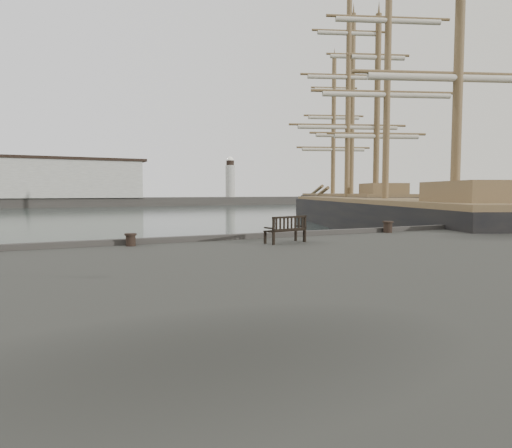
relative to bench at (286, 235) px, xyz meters
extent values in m
plane|color=black|center=(-0.20, 1.96, -1.83)|extent=(400.00, 400.00, 0.00)
cube|color=#383530|center=(-0.20, 93.96, -0.83)|extent=(140.00, 8.00, 2.00)
cube|color=#BABAAD|center=(-8.20, 93.96, 4.17)|extent=(46.00, 9.00, 8.00)
cube|color=black|center=(-8.20, 93.96, 8.47)|extent=(48.00, 9.50, 0.60)
cylinder|color=#BABAAD|center=(37.80, 93.96, 4.17)|extent=(2.40, 2.40, 8.00)
sphere|color=silver|center=(37.80, 93.96, 9.57)|extent=(1.61, 1.61, 1.61)
cube|color=black|center=(-0.01, 0.03, 0.14)|extent=(1.56, 0.83, 0.04)
cube|color=black|center=(0.04, -0.19, 0.36)|extent=(1.46, 0.39, 0.45)
cube|color=black|center=(-0.01, 0.03, -0.07)|extent=(1.46, 0.74, 0.41)
cylinder|color=black|center=(-4.72, 1.37, -0.08)|extent=(0.42, 0.42, 0.39)
cylinder|color=black|center=(5.67, 1.46, -0.04)|extent=(0.46, 0.46, 0.47)
cube|color=black|center=(19.29, 16.80, -1.43)|extent=(21.87, 40.26, 4.01)
cube|color=brown|center=(19.29, 16.80, 0.72)|extent=(21.21, 39.37, 0.30)
cylinder|color=brown|center=(15.26, 6.33, 11.64)|extent=(0.56, 0.56, 22.13)
cylinder|color=brown|center=(19.29, 16.80, 13.59)|extent=(0.56, 0.56, 26.04)
cylinder|color=brown|center=(23.31, 27.26, 12.03)|extent=(0.56, 0.56, 22.91)
cube|color=black|center=(29.39, 34.36, -1.38)|extent=(17.72, 32.26, 4.56)
cube|color=brown|center=(29.39, 34.36, 1.05)|extent=(17.17, 31.55, 0.30)
cylinder|color=brown|center=(26.22, 26.01, 10.59)|extent=(0.64, 0.64, 19.38)
cylinder|color=brown|center=(29.39, 34.36, 12.30)|extent=(0.64, 0.64, 22.80)
cylinder|color=brown|center=(32.56, 42.72, 10.93)|extent=(0.64, 0.64, 20.06)
camera|label=1|loc=(-7.41, -12.90, 1.39)|focal=32.00mm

